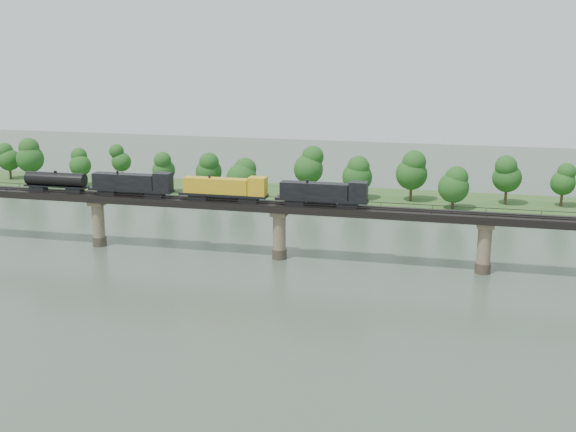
# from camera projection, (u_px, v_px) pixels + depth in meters

# --- Properties ---
(ground) EXTENTS (400.00, 400.00, 0.00)m
(ground) POSITION_uv_depth(u_px,v_px,m) (235.00, 312.00, 118.39)
(ground) COLOR #364536
(ground) RESTS_ON ground
(far_bank) EXTENTS (300.00, 24.00, 1.60)m
(far_bank) POSITION_uv_depth(u_px,v_px,m) (328.00, 197.00, 198.41)
(far_bank) COLOR #2B4C1E
(far_bank) RESTS_ON ground
(bridge) EXTENTS (236.00, 30.00, 11.50)m
(bridge) POSITION_uv_depth(u_px,v_px,m) (279.00, 233.00, 145.37)
(bridge) COLOR #473A2D
(bridge) RESTS_ON ground
(bridge_superstructure) EXTENTS (220.00, 4.90, 0.75)m
(bridge_superstructure) POSITION_uv_depth(u_px,v_px,m) (279.00, 202.00, 143.83)
(bridge_superstructure) COLOR black
(bridge_superstructure) RESTS_ON bridge
(far_treeline) EXTENTS (289.06, 17.54, 13.60)m
(far_treeline) POSITION_uv_depth(u_px,v_px,m) (295.00, 170.00, 194.07)
(far_treeline) COLOR #382619
(far_treeline) RESTS_ON far_bank
(freight_train) EXTENTS (74.36, 2.90, 5.12)m
(freight_train) POSITION_uv_depth(u_px,v_px,m) (193.00, 187.00, 147.42)
(freight_train) COLOR black
(freight_train) RESTS_ON bridge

